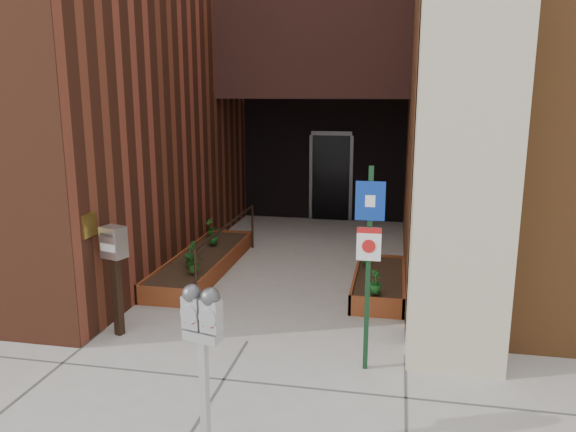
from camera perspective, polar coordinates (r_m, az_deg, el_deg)
The scene contains 15 objects.
ground at distance 7.43m, azimuth -4.18°, elevation -12.59°, with size 80.00×80.00×0.00m, color #9E9991.
architecture at distance 13.64m, azimuth 2.80°, elevation 20.25°, with size 20.00×14.60×10.00m.
planter_left at distance 10.24m, azimuth -8.61°, elevation -4.75°, with size 0.90×3.60×0.30m.
planter_right at distance 9.20m, azimuth 9.24°, elevation -6.79°, with size 0.80×2.20×0.30m.
handrail at distance 9.87m, azimuth -6.09°, elevation -1.63°, with size 0.04×3.34×0.90m.
parking_meter at distance 4.87m, azimuth -8.71°, elevation -11.01°, with size 0.37×0.21×1.58m.
sign_post at distance 6.29m, azimuth 8.21°, elevation -3.25°, with size 0.32×0.08×2.37m.
payment_dropbox at distance 7.58m, azimuth -17.20°, elevation -4.06°, with size 0.34×0.29×1.47m.
shrub_left_a at distance 9.18m, azimuth -9.51°, elevation -4.61°, with size 0.31×0.31×0.34m, color #235418.
shrub_left_b at distance 9.56m, azimuth -9.91°, elevation -3.73°, with size 0.22×0.22×0.41m, color #1C6321.
shrub_left_c at distance 10.78m, azimuth -7.63°, elevation -1.96°, with size 0.19×0.19×0.34m, color #164F16.
shrub_left_d at distance 11.39m, azimuth -7.95°, elevation -1.12°, with size 0.19×0.19×0.37m, color #28611B.
shrub_right_a at distance 8.24m, azimuth 8.90°, elevation -6.62°, with size 0.19×0.19×0.34m, color #1C6222.
shrub_right_b at distance 9.46m, azimuth 7.89°, elevation -3.99°, with size 0.19×0.19×0.35m, color #245418.
shrub_right_c at distance 9.96m, azimuth 8.21°, elevation -3.25°, with size 0.29×0.29×0.32m, color #28611B.
Camera 1 is at (1.82, -6.48, 3.16)m, focal length 35.00 mm.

